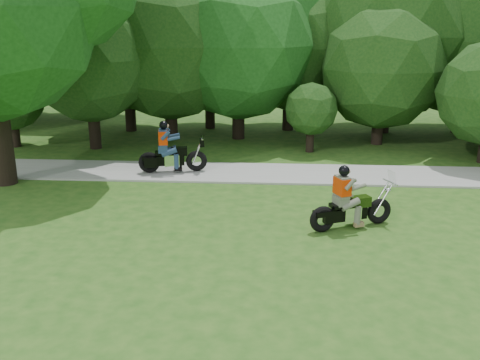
{
  "coord_description": "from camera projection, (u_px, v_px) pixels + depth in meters",
  "views": [
    {
      "loc": [
        -2.51,
        -8.2,
        4.74
      ],
      "look_at": [
        -3.28,
        3.29,
        1.23
      ],
      "focal_mm": 40.0,
      "sensor_mm": 36.0,
      "label": 1
    }
  ],
  "objects": [
    {
      "name": "ground",
      "position": [
        420.0,
        310.0,
        9.05
      ],
      "size": [
        100.0,
        100.0,
        0.0
      ],
      "primitive_type": "plane",
      "color": "#245317",
      "rests_on": "ground"
    },
    {
      "name": "walkway",
      "position": [
        355.0,
        175.0,
        16.67
      ],
      "size": [
        60.0,
        2.2,
        0.06
      ],
      "primitive_type": "cube",
      "color": "#969691",
      "rests_on": "ground"
    },
    {
      "name": "tree_line",
      "position": [
        352.0,
        46.0,
        21.8
      ],
      "size": [
        39.94,
        12.32,
        7.54
      ],
      "color": "black",
      "rests_on": "ground"
    },
    {
      "name": "chopper_motorcycle",
      "position": [
        348.0,
        205.0,
        12.38
      ],
      "size": [
        2.08,
        1.2,
        1.54
      ],
      "rotation": [
        0.0,
        0.0,
        0.42
      ],
      "color": "black",
      "rests_on": "ground"
    },
    {
      "name": "touring_motorcycle",
      "position": [
        168.0,
        154.0,
        16.7
      ],
      "size": [
        2.14,
        0.91,
        1.64
      ],
      "rotation": [
        0.0,
        0.0,
        0.19
      ],
      "color": "black",
      "rests_on": "walkway"
    }
  ]
}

